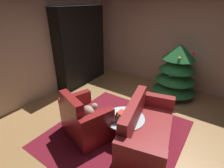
{
  "coord_description": "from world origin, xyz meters",
  "views": [
    {
      "loc": [
        1.34,
        -2.5,
        2.44
      ],
      "look_at": [
        -0.44,
        0.09,
        0.91
      ],
      "focal_mm": 28.05,
      "sensor_mm": 36.0,
      "label": 1
    }
  ],
  "objects_px": {
    "coffee_table": "(125,119)",
    "decorated_tree": "(176,71)",
    "couch_red": "(146,130)",
    "armchair_red": "(85,120)",
    "bottle_on_table": "(117,119)",
    "bookshelf_unit": "(83,47)",
    "book_stack_on_table": "(123,114)"
  },
  "relations": [
    {
      "from": "armchair_red",
      "to": "couch_red",
      "type": "bearing_deg",
      "value": 22.38
    },
    {
      "from": "armchair_red",
      "to": "bottle_on_table",
      "type": "bearing_deg",
      "value": 20.27
    },
    {
      "from": "bookshelf_unit",
      "to": "book_stack_on_table",
      "type": "xyz_separation_m",
      "value": [
        2.32,
        -1.47,
        -0.69
      ]
    },
    {
      "from": "bookshelf_unit",
      "to": "decorated_tree",
      "type": "distance_m",
      "value": 2.79
    },
    {
      "from": "armchair_red",
      "to": "coffee_table",
      "type": "xyz_separation_m",
      "value": [
        0.64,
        0.43,
        0.04
      ]
    },
    {
      "from": "armchair_red",
      "to": "book_stack_on_table",
      "type": "bearing_deg",
      "value": 37.01
    },
    {
      "from": "decorated_tree",
      "to": "bookshelf_unit",
      "type": "bearing_deg",
      "value": -166.81
    },
    {
      "from": "bookshelf_unit",
      "to": "coffee_table",
      "type": "xyz_separation_m",
      "value": [
        2.37,
        -1.49,
        -0.76
      ]
    },
    {
      "from": "bottle_on_table",
      "to": "bookshelf_unit",
      "type": "bearing_deg",
      "value": 143.94
    },
    {
      "from": "coffee_table",
      "to": "decorated_tree",
      "type": "distance_m",
      "value": 2.17
    },
    {
      "from": "bookshelf_unit",
      "to": "couch_red",
      "type": "relative_size",
      "value": 1.27
    },
    {
      "from": "bookshelf_unit",
      "to": "book_stack_on_table",
      "type": "height_order",
      "value": "bookshelf_unit"
    },
    {
      "from": "bookshelf_unit",
      "to": "bottle_on_table",
      "type": "distance_m",
      "value": 2.95
    },
    {
      "from": "book_stack_on_table",
      "to": "decorated_tree",
      "type": "height_order",
      "value": "decorated_tree"
    },
    {
      "from": "couch_red",
      "to": "coffee_table",
      "type": "distance_m",
      "value": 0.44
    },
    {
      "from": "bottle_on_table",
      "to": "decorated_tree",
      "type": "height_order",
      "value": "decorated_tree"
    },
    {
      "from": "book_stack_on_table",
      "to": "bookshelf_unit",
      "type": "bearing_deg",
      "value": 147.58
    },
    {
      "from": "decorated_tree",
      "to": "couch_red",
      "type": "bearing_deg",
      "value": -86.6
    },
    {
      "from": "couch_red",
      "to": "bottle_on_table",
      "type": "xyz_separation_m",
      "value": [
        -0.48,
        -0.22,
        0.2
      ]
    },
    {
      "from": "decorated_tree",
      "to": "coffee_table",
      "type": "bearing_deg",
      "value": -98.37
    },
    {
      "from": "bookshelf_unit",
      "to": "decorated_tree",
      "type": "bearing_deg",
      "value": 13.19
    },
    {
      "from": "couch_red",
      "to": "coffee_table",
      "type": "xyz_separation_m",
      "value": [
        -0.44,
        -0.02,
        0.08
      ]
    },
    {
      "from": "book_stack_on_table",
      "to": "decorated_tree",
      "type": "bearing_deg",
      "value": 80.06
    },
    {
      "from": "armchair_red",
      "to": "couch_red",
      "type": "relative_size",
      "value": 0.63
    },
    {
      "from": "bookshelf_unit",
      "to": "decorated_tree",
      "type": "xyz_separation_m",
      "value": [
        2.69,
        0.63,
        -0.4
      ]
    },
    {
      "from": "bookshelf_unit",
      "to": "armchair_red",
      "type": "relative_size",
      "value": 2.0
    },
    {
      "from": "armchair_red",
      "to": "book_stack_on_table",
      "type": "distance_m",
      "value": 0.74
    },
    {
      "from": "book_stack_on_table",
      "to": "decorated_tree",
      "type": "distance_m",
      "value": 2.15
    },
    {
      "from": "armchair_red",
      "to": "bottle_on_table",
      "type": "relative_size",
      "value": 5.17
    },
    {
      "from": "coffee_table",
      "to": "bottle_on_table",
      "type": "bearing_deg",
      "value": -103.07
    },
    {
      "from": "coffee_table",
      "to": "book_stack_on_table",
      "type": "distance_m",
      "value": 0.1
    },
    {
      "from": "couch_red",
      "to": "coffee_table",
      "type": "bearing_deg",
      "value": -177.55
    }
  ]
}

